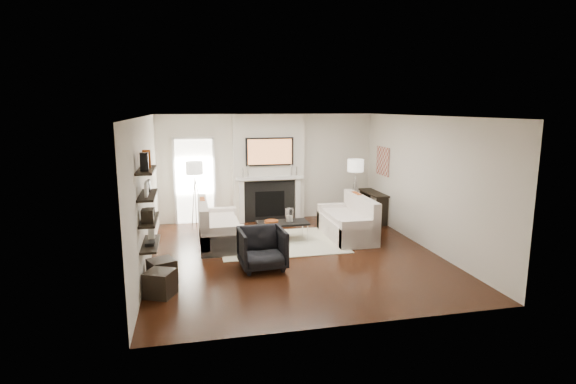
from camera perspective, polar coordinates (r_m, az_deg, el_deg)
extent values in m
plane|color=black|center=(8.95, 0.84, -7.96)|extent=(6.00, 6.00, 0.00)
plane|color=white|center=(8.48, 0.89, 9.60)|extent=(6.00, 6.00, 0.00)
plane|color=silver|center=(11.52, -2.58, 3.15)|extent=(5.50, 0.00, 5.50)
plane|color=silver|center=(5.80, 7.70, -4.52)|extent=(5.50, 0.00, 5.50)
plane|color=silver|center=(8.43, -17.66, -0.15)|extent=(0.00, 6.00, 6.00)
plane|color=silver|center=(9.62, 17.03, 1.18)|extent=(0.00, 6.00, 6.00)
cube|color=silver|center=(11.40, -2.47, 3.07)|extent=(1.80, 0.25, 2.70)
cube|color=black|center=(11.41, -2.32, -1.16)|extent=(1.30, 0.02, 1.04)
cube|color=black|center=(11.41, -2.31, -1.51)|extent=(0.75, 0.02, 0.65)
cube|color=white|center=(11.27, -5.90, -1.20)|extent=(0.12, 0.08, 1.10)
cube|color=white|center=(11.52, 1.24, -0.88)|extent=(0.12, 0.08, 1.10)
cube|color=white|center=(11.25, -2.29, 1.78)|extent=(1.70, 0.18, 0.07)
cube|color=black|center=(11.19, -2.34, 5.14)|extent=(1.20, 0.06, 0.70)
cube|color=#BF723F|center=(11.16, -2.31, 5.13)|extent=(1.10, 0.00, 0.62)
cylinder|color=silver|center=(11.15, -5.10, 2.63)|extent=(0.04, 0.04, 0.30)
cylinder|color=silver|center=(11.14, -5.76, 2.45)|extent=(0.04, 0.04, 0.24)
cylinder|color=silver|center=(11.34, 0.43, 2.81)|extent=(0.04, 0.04, 0.30)
cylinder|color=silver|center=(11.37, 1.07, 2.68)|extent=(0.04, 0.04, 0.24)
cube|color=white|center=(11.38, -11.77, 1.31)|extent=(0.90, 0.02, 2.10)
cube|color=white|center=(11.36, -14.18, 1.20)|extent=(0.06, 0.06, 2.16)
cube|color=white|center=(11.37, -9.35, 1.39)|extent=(0.06, 0.06, 2.16)
cube|color=white|center=(11.23, -11.97, 6.73)|extent=(1.02, 0.06, 0.06)
cube|color=beige|center=(9.70, -0.93, -6.43)|extent=(2.60, 2.00, 0.01)
cube|color=silver|center=(9.68, -8.64, -5.32)|extent=(0.85, 1.80, 0.42)
cube|color=silver|center=(9.59, -10.70, -3.59)|extent=(0.18, 1.80, 0.80)
cube|color=silver|center=(8.88, -8.30, -6.18)|extent=(0.85, 0.18, 0.60)
cube|color=silver|center=(10.44, -8.96, -3.64)|extent=(0.85, 0.18, 0.60)
cube|color=silver|center=(9.62, -8.39, -3.82)|extent=(0.63, 1.44, 0.10)
cube|color=#AE4915|center=(9.83, -10.80, -2.02)|extent=(0.10, 0.42, 0.42)
cube|color=black|center=(9.25, -10.68, -2.88)|extent=(0.10, 0.40, 0.40)
cube|color=silver|center=(10.14, 7.43, -4.56)|extent=(0.85, 1.80, 0.42)
cube|color=silver|center=(10.18, 9.25, -2.71)|extent=(0.18, 1.80, 0.80)
cube|color=silver|center=(9.38, 9.12, -5.29)|extent=(0.85, 0.18, 0.60)
cube|color=silver|center=(10.85, 5.99, -3.01)|extent=(0.85, 0.18, 0.60)
cube|color=silver|center=(10.06, 7.19, -3.15)|extent=(0.63, 1.44, 0.10)
cube|color=#AE4915|center=(10.40, 8.67, -1.25)|extent=(0.10, 0.42, 0.42)
cube|color=black|center=(9.86, 9.92, -2.01)|extent=(0.10, 0.40, 0.40)
cube|color=black|center=(9.74, -0.68, -3.94)|extent=(1.10, 0.55, 0.04)
cylinder|color=silver|center=(9.50, -3.37, -5.65)|extent=(0.02, 0.02, 0.38)
cylinder|color=silver|center=(9.70, 2.49, -5.30)|extent=(0.02, 0.02, 0.38)
cylinder|color=silver|center=(9.92, -3.77, -4.95)|extent=(0.02, 0.02, 0.38)
cylinder|color=silver|center=(10.11, 1.85, -4.63)|extent=(0.02, 0.02, 0.38)
cylinder|color=white|center=(9.73, 0.18, -2.98)|extent=(0.17, 0.17, 0.31)
cylinder|color=white|center=(9.75, 0.18, -3.35)|extent=(0.09, 0.09, 0.14)
cylinder|color=#C05620|center=(9.69, -2.13, -3.76)|extent=(0.30, 0.30, 0.05)
imported|color=black|center=(8.11, -3.29, -6.93)|extent=(0.84, 0.79, 0.82)
cylinder|color=silver|center=(11.01, -11.64, -1.38)|extent=(0.02, 0.02, 1.20)
cylinder|color=white|center=(10.86, -11.81, 3.01)|extent=(0.40, 0.40, 0.30)
cylinder|color=silver|center=(11.01, -11.07, -1.36)|extent=(0.25, 0.02, 1.23)
cylinder|color=silver|center=(11.10, -11.93, -1.29)|extent=(0.14, 0.22, 1.23)
cylinder|color=silver|center=(10.91, -11.92, -1.50)|extent=(0.14, 0.22, 1.23)
cylinder|color=silver|center=(11.36, 8.46, -0.90)|extent=(0.02, 0.02, 1.20)
cylinder|color=white|center=(11.22, 8.57, 3.35)|extent=(0.40, 0.40, 0.30)
cylinder|color=silver|center=(11.40, 8.97, -0.88)|extent=(0.25, 0.02, 1.23)
cylinder|color=silver|center=(11.43, 8.03, -0.82)|extent=(0.14, 0.22, 1.23)
cylinder|color=silver|center=(11.25, 8.37, -1.01)|extent=(0.14, 0.22, 1.23)
cube|color=black|center=(11.57, 10.81, -0.11)|extent=(0.35, 1.20, 0.04)
cube|color=black|center=(11.15, 11.85, -2.52)|extent=(0.30, 0.04, 0.71)
cube|color=black|center=(12.14, 9.73, -1.37)|extent=(0.30, 0.04, 0.71)
cube|color=#AF6C57|center=(11.39, 11.95, 3.85)|extent=(0.03, 0.70, 0.70)
cube|color=black|center=(7.60, -17.06, -6.33)|extent=(0.25, 1.00, 0.03)
cube|color=black|center=(7.49, -17.22, -3.40)|extent=(0.25, 1.00, 0.04)
cube|color=black|center=(7.41, -17.39, -0.40)|extent=(0.25, 1.00, 0.04)
cube|color=black|center=(7.34, -17.57, 2.67)|extent=(0.25, 1.00, 0.04)
cube|color=black|center=(7.10, -17.79, 3.68)|extent=(0.12, 0.10, 0.28)
cube|color=#AE4915|center=(7.51, -17.51, 4.05)|extent=(0.12, 0.10, 0.28)
cube|color=white|center=(7.26, -17.53, 0.39)|extent=(0.04, 0.30, 0.22)
cube|color=black|center=(7.68, -17.26, 0.81)|extent=(0.04, 0.22, 0.18)
cube|color=black|center=(7.26, -17.40, -2.90)|extent=(0.18, 0.25, 0.20)
cube|color=black|center=(7.73, -17.10, -2.38)|extent=(0.15, 0.12, 0.12)
cube|color=black|center=(7.48, -17.13, -6.25)|extent=(0.14, 0.20, 0.05)
cube|color=white|center=(7.82, -16.95, -5.02)|extent=(0.10, 0.10, 0.18)
cylinder|color=black|center=(9.26, -17.18, 3.01)|extent=(0.04, 0.34, 0.34)
cylinder|color=white|center=(9.25, -17.03, 3.01)|extent=(0.01, 0.29, 0.29)
cube|color=black|center=(7.80, -15.70, -9.67)|extent=(0.53, 0.53, 0.40)
cube|color=black|center=(7.30, -15.93, -11.11)|extent=(0.53, 0.53, 0.40)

